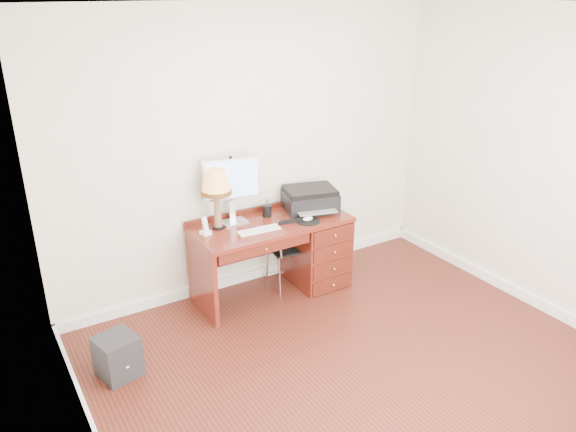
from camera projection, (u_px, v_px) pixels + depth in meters
ground at (360, 368)px, 4.46m from camera, size 4.00×4.00×0.00m
room_shell at (316, 324)px, 4.93m from camera, size 4.00×4.00×4.00m
desk at (300, 246)px, 5.56m from camera, size 1.50×0.67×0.75m
monitor at (231, 183)px, 5.14m from camera, size 0.53×0.22×0.62m
keyboard at (259, 230)px, 5.08m from camera, size 0.40×0.14×0.02m
mouse_pad at (308, 220)px, 5.28m from camera, size 0.23×0.23×0.05m
printer at (310, 199)px, 5.53m from camera, size 0.59×0.51×0.22m
leg_lamp at (216, 186)px, 4.98m from camera, size 0.28×0.28×0.56m
phone at (205, 229)px, 4.99m from camera, size 0.10×0.10×0.17m
pen_cup at (267, 211)px, 5.38m from camera, size 0.09×0.09×0.11m
chair at (291, 244)px, 5.48m from camera, size 0.41×0.41×0.79m
equipment_box at (118, 356)px, 4.32m from camera, size 0.35×0.35×0.34m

